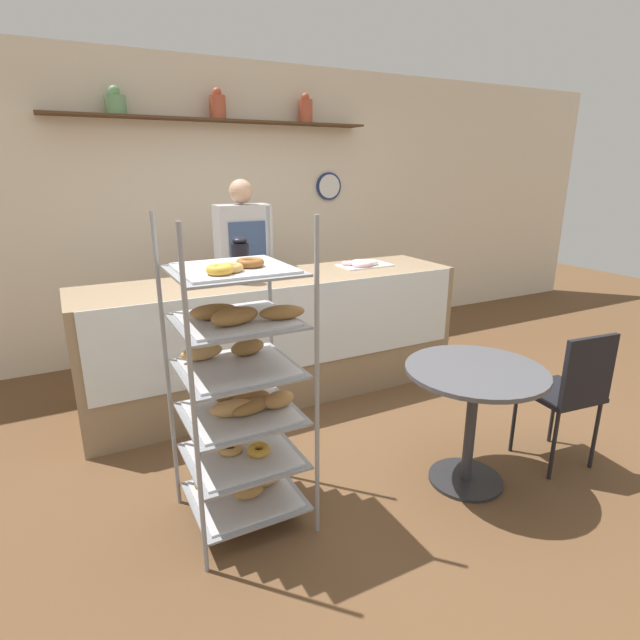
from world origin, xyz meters
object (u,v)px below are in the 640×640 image
coffee_carafe (241,261)px  person_worker (245,271)px  pastry_rack (240,386)px  cafe_table (473,397)px  donut_tray_counter (362,264)px  cafe_chair (572,387)px

coffee_carafe → person_worker: bearing=69.0°
pastry_rack → coffee_carafe: size_ratio=4.72×
cafe_table → donut_tray_counter: donut_tray_counter is taller
pastry_rack → cafe_table: 1.29m
pastry_rack → cafe_chair: 1.92m
person_worker → cafe_chair: 2.63m
pastry_rack → person_worker: size_ratio=0.94×
cafe_table → pastry_rack: bearing=166.3°
cafe_chair → donut_tray_counter: (-0.31, 1.80, 0.45)m
pastry_rack → cafe_table: pastry_rack is taller
coffee_carafe → donut_tray_counter: size_ratio=0.75×
pastry_rack → cafe_chair: pastry_rack is taller
coffee_carafe → cafe_table: bearing=-62.7°
person_worker → cafe_chair: person_worker is taller
coffee_carafe → cafe_chair: bearing=-50.1°
cafe_chair → pastry_rack: bearing=-7.4°
cafe_chair → donut_tray_counter: bearing=-73.8°
coffee_carafe → pastry_rack: bearing=-109.9°
coffee_carafe → donut_tray_counter: 1.12m
cafe_chair → donut_tray_counter: 1.89m
person_worker → donut_tray_counter: (0.85, -0.53, 0.08)m
cafe_table → donut_tray_counter: bearing=79.4°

